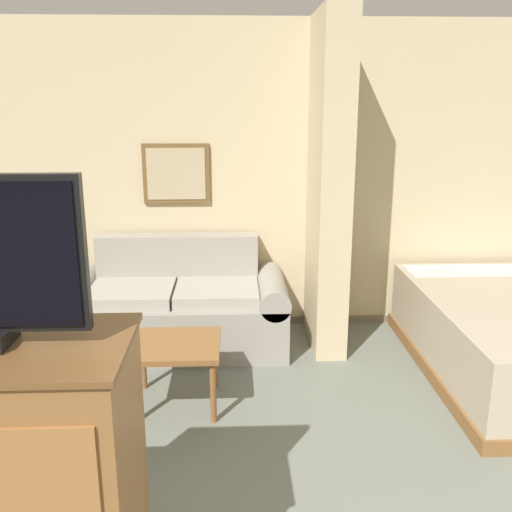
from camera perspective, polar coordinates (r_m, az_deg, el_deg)
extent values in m
cube|color=#CCB78E|center=(4.99, 6.25, 7.68)|extent=(7.39, 0.12, 2.60)
cube|color=#70644E|center=(5.24, 5.96, -6.33)|extent=(7.39, 0.02, 0.06)
cube|color=brown|center=(4.87, -7.99, 8.15)|extent=(0.56, 0.02, 0.50)
cube|color=tan|center=(4.86, -8.00, 8.13)|extent=(0.49, 0.01, 0.43)
cube|color=#CCB78E|center=(4.54, 7.24, 6.89)|extent=(0.24, 0.81, 2.60)
cube|color=gray|center=(4.73, -7.97, -6.47)|extent=(1.35, 0.84, 0.43)
cube|color=gray|center=(4.89, -7.81, -0.39)|extent=(1.35, 0.20, 0.44)
cube|color=gray|center=(4.87, -17.24, -6.39)|extent=(0.21, 0.84, 0.43)
cylinder|color=gray|center=(4.78, -17.49, -3.49)|extent=(0.24, 0.84, 0.24)
cube|color=gray|center=(4.71, 1.60, -6.39)|extent=(0.21, 0.84, 0.43)
cylinder|color=gray|center=(4.62, 1.62, -3.39)|extent=(0.24, 0.84, 0.24)
cube|color=#A49F94|center=(4.64, -12.32, -3.67)|extent=(0.66, 0.60, 0.10)
cube|color=#A49F94|center=(4.57, -3.92, -3.63)|extent=(0.66, 0.60, 0.10)
cube|color=brown|center=(3.77, -8.10, -8.85)|extent=(0.58, 0.54, 0.04)
cylinder|color=brown|center=(3.70, -12.29, -13.38)|extent=(0.04, 0.04, 0.40)
cylinder|color=brown|center=(3.65, -4.30, -13.49)|extent=(0.04, 0.04, 0.40)
cylinder|color=brown|center=(4.10, -11.21, -10.31)|extent=(0.04, 0.04, 0.40)
cylinder|color=brown|center=(4.05, -4.10, -10.36)|extent=(0.04, 0.04, 0.40)
cube|color=brown|center=(4.87, -20.59, -2.14)|extent=(0.47, 0.47, 0.04)
cylinder|color=brown|center=(4.85, -23.33, -6.23)|extent=(0.04, 0.04, 0.56)
cylinder|color=brown|center=(4.71, -18.60, -6.35)|extent=(0.04, 0.04, 0.56)
cylinder|color=brown|center=(5.21, -21.76, -4.58)|extent=(0.04, 0.04, 0.56)
cylinder|color=brown|center=(5.09, -17.35, -4.64)|extent=(0.04, 0.04, 0.56)
cylinder|color=tan|center=(4.84, -20.67, -1.29)|extent=(0.17, 0.17, 0.11)
cylinder|color=tan|center=(4.82, -20.77, -0.21)|extent=(0.02, 0.02, 0.08)
cone|color=silver|center=(4.79, -20.93, 1.36)|extent=(0.33, 0.33, 0.20)
cube|color=white|center=(5.27, 23.34, -1.81)|extent=(1.60, 0.36, 0.10)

